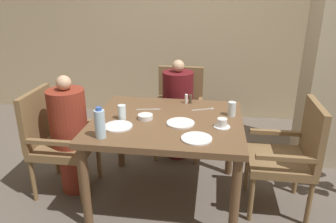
{
  "coord_description": "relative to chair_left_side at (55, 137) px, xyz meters",
  "views": [
    {
      "loc": [
        0.36,
        -2.46,
        1.78
      ],
      "look_at": [
        0.0,
        0.05,
        0.8
      ],
      "focal_mm": 35.0,
      "sensor_mm": 36.0,
      "label": 1
    }
  ],
  "objects": [
    {
      "name": "ground_plane",
      "position": [
        1.01,
        0.0,
        -0.52
      ],
      "size": [
        16.0,
        16.0,
        0.0
      ],
      "primitive_type": "plane",
      "color": "#60564C"
    },
    {
      "name": "wall_back",
      "position": [
        1.01,
        2.08,
        0.88
      ],
      "size": [
        8.0,
        0.06,
        2.8
      ],
      "color": "tan",
      "rests_on": "ground_plane"
    },
    {
      "name": "dining_table",
      "position": [
        1.01,
        0.0,
        0.14
      ],
      "size": [
        1.23,
        1.07,
        0.75
      ],
      "color": "brown",
      "rests_on": "ground_plane"
    },
    {
      "name": "chair_left_side",
      "position": [
        0.0,
        0.0,
        0.0
      ],
      "size": [
        0.5,
        0.5,
        0.95
      ],
      "color": "brown",
      "rests_on": "ground_plane"
    },
    {
      "name": "diner_in_left_chair",
      "position": [
        0.14,
        0.0,
        0.04
      ],
      "size": [
        0.32,
        0.32,
        1.09
      ],
      "color": "maroon",
      "rests_on": "ground_plane"
    },
    {
      "name": "chair_far_side",
      "position": [
        1.01,
        0.92,
        0.0
      ],
      "size": [
        0.5,
        0.5,
        0.95
      ],
      "color": "brown",
      "rests_on": "ground_plane"
    },
    {
      "name": "diner_in_far_chair",
      "position": [
        1.01,
        0.78,
        0.04
      ],
      "size": [
        0.32,
        0.32,
        1.08
      ],
      "color": "#5B1419",
      "rests_on": "ground_plane"
    },
    {
      "name": "chair_right_side",
      "position": [
        2.02,
        0.0,
        0.0
      ],
      "size": [
        0.5,
        0.5,
        0.95
      ],
      "color": "brown",
      "rests_on": "ground_plane"
    },
    {
      "name": "plate_main_left",
      "position": [
        1.13,
        -0.07,
        0.24
      ],
      "size": [
        0.22,
        0.22,
        0.01
      ],
      "color": "white",
      "rests_on": "dining_table"
    },
    {
      "name": "plate_main_right",
      "position": [
        1.27,
        -0.34,
        0.24
      ],
      "size": [
        0.22,
        0.22,
        0.01
      ],
      "color": "white",
      "rests_on": "dining_table"
    },
    {
      "name": "plate_dessert_center",
      "position": [
        0.65,
        -0.21,
        0.24
      ],
      "size": [
        0.22,
        0.22,
        0.01
      ],
      "color": "white",
      "rests_on": "dining_table"
    },
    {
      "name": "teacup_with_saucer",
      "position": [
        1.45,
        -0.09,
        0.26
      ],
      "size": [
        0.13,
        0.13,
        0.07
      ],
      "color": "white",
      "rests_on": "dining_table"
    },
    {
      "name": "bowl_small",
      "position": [
        0.83,
        -0.01,
        0.25
      ],
      "size": [
        0.12,
        0.12,
        0.04
      ],
      "color": "white",
      "rests_on": "dining_table"
    },
    {
      "name": "water_bottle",
      "position": [
        0.58,
        -0.4,
        0.34
      ],
      "size": [
        0.08,
        0.08,
        0.23
      ],
      "color": "silver",
      "rests_on": "dining_table"
    },
    {
      "name": "glass_tall_near",
      "position": [
        1.54,
        0.16,
        0.29
      ],
      "size": [
        0.07,
        0.07,
        0.12
      ],
      "color": "silver",
      "rests_on": "dining_table"
    },
    {
      "name": "glass_tall_mid",
      "position": [
        0.64,
        -0.04,
        0.29
      ],
      "size": [
        0.07,
        0.07,
        0.12
      ],
      "color": "silver",
      "rests_on": "dining_table"
    },
    {
      "name": "salt_shaker",
      "position": [
        1.13,
        0.42,
        0.27
      ],
      "size": [
        0.03,
        0.03,
        0.09
      ],
      "color": "white",
      "rests_on": "dining_table"
    },
    {
      "name": "pepper_shaker",
      "position": [
        1.17,
        0.42,
        0.27
      ],
      "size": [
        0.03,
        0.03,
        0.08
      ],
      "color": "#4C3D2D",
      "rests_on": "dining_table"
    },
    {
      "name": "fork_beside_plate",
      "position": [
        1.31,
        0.28,
        0.23
      ],
      "size": [
        0.19,
        0.09,
        0.0
      ],
      "color": "silver",
      "rests_on": "dining_table"
    },
    {
      "name": "knife_beside_plate",
      "position": [
        0.82,
        0.21,
        0.23
      ],
      "size": [
        0.21,
        0.05,
        0.0
      ],
      "color": "silver",
      "rests_on": "dining_table"
    }
  ]
}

